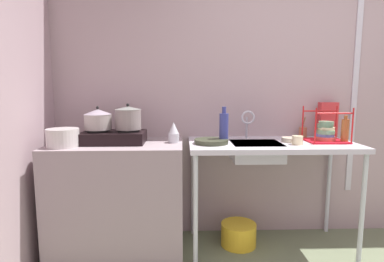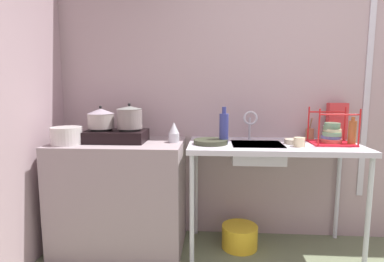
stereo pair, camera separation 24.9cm
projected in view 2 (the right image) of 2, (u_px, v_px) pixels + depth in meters
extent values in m
cube|color=#AA9397|center=(319.00, 92.00, 2.73)|extent=(5.44, 0.10, 2.63)
cube|color=silver|center=(368.00, 77.00, 2.63)|extent=(0.05, 0.01, 2.11)
cube|color=gray|center=(121.00, 195.00, 2.61)|extent=(1.05, 0.63, 0.91)
cube|color=silver|center=(273.00, 146.00, 2.46)|extent=(1.35, 0.63, 0.04)
cylinder|color=silver|center=(192.00, 212.00, 2.30)|extent=(0.04, 0.04, 0.87)
cylinder|color=silver|center=(368.00, 217.00, 2.21)|extent=(0.04, 0.04, 0.87)
cylinder|color=silver|center=(196.00, 188.00, 2.84)|extent=(0.04, 0.04, 0.87)
cylinder|color=silver|center=(338.00, 192.00, 2.75)|extent=(0.04, 0.04, 0.87)
cube|color=black|center=(116.00, 136.00, 2.54)|extent=(0.50, 0.31, 0.09)
cylinder|color=black|center=(101.00, 129.00, 2.54)|extent=(0.17, 0.17, 0.02)
cylinder|color=black|center=(130.00, 130.00, 2.53)|extent=(0.17, 0.17, 0.02)
cylinder|color=#A49894|center=(101.00, 121.00, 2.53)|extent=(0.21, 0.21, 0.12)
cone|color=#998C9B|center=(101.00, 111.00, 2.52)|extent=(0.22, 0.22, 0.04)
sphere|color=black|center=(100.00, 107.00, 2.52)|extent=(0.02, 0.02, 0.02)
cylinder|color=gray|center=(130.00, 119.00, 2.51)|extent=(0.20, 0.20, 0.16)
cone|color=slate|center=(129.00, 108.00, 2.50)|extent=(0.21, 0.21, 0.02)
sphere|color=black|center=(129.00, 105.00, 2.50)|extent=(0.02, 0.02, 0.02)
cylinder|color=silver|center=(66.00, 136.00, 2.42)|extent=(0.24, 0.24, 0.14)
cylinder|color=silver|center=(174.00, 138.00, 2.52)|extent=(0.09, 0.09, 0.08)
cone|color=silver|center=(174.00, 127.00, 2.51)|extent=(0.08, 0.08, 0.09)
cube|color=silver|center=(257.00, 153.00, 2.45)|extent=(0.40, 0.34, 0.14)
cylinder|color=silver|center=(250.00, 129.00, 2.63)|extent=(0.02, 0.02, 0.19)
torus|color=silver|center=(251.00, 118.00, 2.57)|extent=(0.12, 0.02, 0.12)
cylinder|color=#353A28|center=(211.00, 142.00, 2.44)|extent=(0.27, 0.27, 0.04)
cylinder|color=red|center=(319.00, 128.00, 2.31)|extent=(0.01, 0.01, 0.29)
cylinder|color=red|center=(359.00, 128.00, 2.29)|extent=(0.01, 0.01, 0.29)
cylinder|color=red|center=(308.00, 124.00, 2.57)|extent=(0.01, 0.01, 0.29)
cylinder|color=red|center=(345.00, 124.00, 2.55)|extent=(0.01, 0.01, 0.29)
cylinder|color=red|center=(340.00, 115.00, 2.29)|extent=(0.29, 0.01, 0.01)
cylinder|color=red|center=(327.00, 112.00, 2.54)|extent=(0.29, 0.01, 0.01)
cube|color=red|center=(331.00, 143.00, 2.45)|extent=(0.31, 0.28, 0.01)
cylinder|color=#C14F45|center=(332.00, 141.00, 2.44)|extent=(0.16, 0.16, 0.03)
cylinder|color=#5565AA|center=(331.00, 137.00, 2.45)|extent=(0.15, 0.15, 0.03)
cylinder|color=#619A72|center=(332.00, 134.00, 2.43)|extent=(0.14, 0.14, 0.03)
cylinder|color=beige|center=(332.00, 131.00, 2.44)|extent=(0.13, 0.13, 0.03)
cylinder|color=#5D8A67|center=(332.00, 128.00, 2.44)|extent=(0.13, 0.13, 0.03)
cylinder|color=#5F916D|center=(332.00, 125.00, 2.42)|extent=(0.12, 0.12, 0.03)
cylinder|color=beige|center=(299.00, 142.00, 2.33)|extent=(0.08, 0.08, 0.07)
cylinder|color=beige|center=(293.00, 141.00, 2.46)|extent=(0.14, 0.14, 0.04)
cylinder|color=navy|center=(224.00, 129.00, 2.45)|extent=(0.07, 0.07, 0.24)
cylinder|color=navy|center=(224.00, 110.00, 2.43)|extent=(0.03, 0.03, 0.05)
cylinder|color=#9D5327|center=(352.00, 133.00, 2.37)|extent=(0.06, 0.06, 0.19)
cylinder|color=#9D5327|center=(353.00, 119.00, 2.36)|extent=(0.03, 0.03, 0.03)
cube|color=#CE3639|center=(337.00, 121.00, 2.65)|extent=(0.17, 0.08, 0.31)
cylinder|color=#A36447|center=(310.00, 134.00, 2.69)|extent=(0.07, 0.07, 0.09)
cylinder|color=olive|center=(310.00, 126.00, 2.68)|extent=(0.02, 0.07, 0.16)
cylinder|color=yellow|center=(240.00, 236.00, 2.63)|extent=(0.30, 0.30, 0.19)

